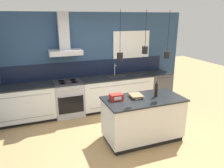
{
  "coord_description": "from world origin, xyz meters",
  "views": [
    {
      "loc": [
        -1.52,
        -3.65,
        2.48
      ],
      "look_at": [
        0.14,
        0.67,
        1.05
      ],
      "focal_mm": 35.0,
      "sensor_mm": 36.0,
      "label": 1
    }
  ],
  "objects_px": {
    "oven_range": "(69,98)",
    "bottle_on_island": "(156,90)",
    "book_stack": "(136,96)",
    "dishwasher": "(157,87)",
    "red_supply_box": "(116,97)"
  },
  "relations": [
    {
      "from": "bottle_on_island",
      "to": "book_stack",
      "type": "bearing_deg",
      "value": 166.91
    },
    {
      "from": "dishwasher",
      "to": "oven_range",
      "type": "bearing_deg",
      "value": -179.91
    },
    {
      "from": "oven_range",
      "to": "bottle_on_island",
      "type": "bearing_deg",
      "value": -48.74
    },
    {
      "from": "dishwasher",
      "to": "book_stack",
      "type": "distance_m",
      "value": 2.3
    },
    {
      "from": "dishwasher",
      "to": "bottle_on_island",
      "type": "bearing_deg",
      "value": -123.64
    },
    {
      "from": "oven_range",
      "to": "bottle_on_island",
      "type": "distance_m",
      "value": 2.36
    },
    {
      "from": "bottle_on_island",
      "to": "book_stack",
      "type": "height_order",
      "value": "bottle_on_island"
    },
    {
      "from": "bottle_on_island",
      "to": "book_stack",
      "type": "relative_size",
      "value": 1.04
    },
    {
      "from": "oven_range",
      "to": "dishwasher",
      "type": "relative_size",
      "value": 1.0
    },
    {
      "from": "red_supply_box",
      "to": "bottle_on_island",
      "type": "bearing_deg",
      "value": -6.74
    },
    {
      "from": "dishwasher",
      "to": "red_supply_box",
      "type": "relative_size",
      "value": 3.7
    },
    {
      "from": "dishwasher",
      "to": "bottle_on_island",
      "type": "xyz_separation_m",
      "value": [
        -1.15,
        -1.72,
        0.59
      ]
    },
    {
      "from": "oven_range",
      "to": "red_supply_box",
      "type": "relative_size",
      "value": 3.7
    },
    {
      "from": "oven_range",
      "to": "book_stack",
      "type": "bearing_deg",
      "value": -55.86
    },
    {
      "from": "oven_range",
      "to": "book_stack",
      "type": "height_order",
      "value": "book_stack"
    }
  ]
}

